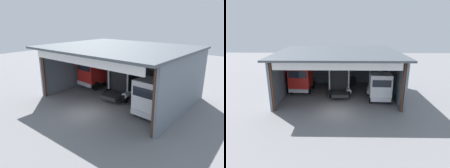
# 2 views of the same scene
# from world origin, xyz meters

# --- Properties ---
(ground_plane) EXTENTS (80.00, 80.00, 0.00)m
(ground_plane) POSITION_xyz_m (0.00, 0.00, 0.00)
(ground_plane) COLOR slate
(ground_plane) RESTS_ON ground
(workshop_shed) EXTENTS (13.88, 11.43, 5.41)m
(workshop_shed) POSITION_xyz_m (0.00, 5.82, 3.77)
(workshop_shed) COLOR slate
(workshop_shed) RESTS_ON ground
(truck_red_center_bay) EXTENTS (2.82, 5.06, 3.72)m
(truck_red_center_bay) POSITION_xyz_m (-4.71, 5.84, 1.94)
(truck_red_center_bay) COLOR red
(truck_red_center_bay) RESTS_ON ground
(truck_black_center_left_bay) EXTENTS (2.90, 4.52, 3.55)m
(truck_black_center_left_bay) POSITION_xyz_m (0.07, 5.37, 1.86)
(truck_black_center_left_bay) COLOR black
(truck_black_center_left_bay) RESTS_ON ground
(truck_white_center_right_bay) EXTENTS (2.54, 4.61, 3.33)m
(truck_white_center_right_bay) POSITION_xyz_m (4.67, 3.05, 1.69)
(truck_white_center_right_bay) COLOR white
(truck_white_center_right_bay) RESTS_ON ground
(oil_drum) EXTENTS (0.58, 0.58, 0.87)m
(oil_drum) POSITION_xyz_m (2.02, 9.41, 0.44)
(oil_drum) COLOR #197233
(oil_drum) RESTS_ON ground
(tool_cart) EXTENTS (0.90, 0.60, 1.00)m
(tool_cart) POSITION_xyz_m (2.04, 9.13, 0.50)
(tool_cart) COLOR black
(tool_cart) RESTS_ON ground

